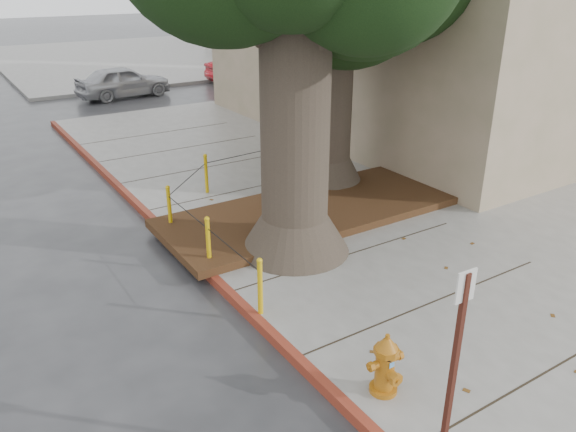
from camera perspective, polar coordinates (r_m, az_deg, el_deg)
name	(u,v)px	position (r m, az deg, el deg)	size (l,w,h in m)	color
ground	(407,321)	(8.96, 11.98, -10.35)	(140.00, 140.00, 0.00)	#28282B
sidewalk_main	(518,191)	(14.60, 22.30, 2.33)	(16.00, 26.00, 0.15)	slate
sidewalk_far	(138,57)	(37.27, -15.01, 15.33)	(16.00, 20.00, 0.15)	slate
curb_red	(217,282)	(9.68, -7.19, -6.72)	(0.14, 26.00, 0.16)	maroon
planter_bed	(311,211)	(12.00, 2.31, 0.51)	(6.40, 2.60, 0.16)	black
bollard_ring	(226,202)	(11.38, -6.36, 1.43)	(3.79, 5.39, 0.95)	gold
fire_hydrant	(385,364)	(7.13, 9.87, -14.64)	(0.44, 0.39, 0.84)	#B16412
signpost	(455,363)	(5.81, 16.57, -14.08)	(0.23, 0.06, 2.33)	#471911
car_silver	(123,82)	(25.37, -16.40, 12.97)	(1.56, 3.89, 1.33)	#B0B1B6
car_red	(248,68)	(28.01, -4.07, 14.76)	(1.40, 4.02, 1.32)	maroon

